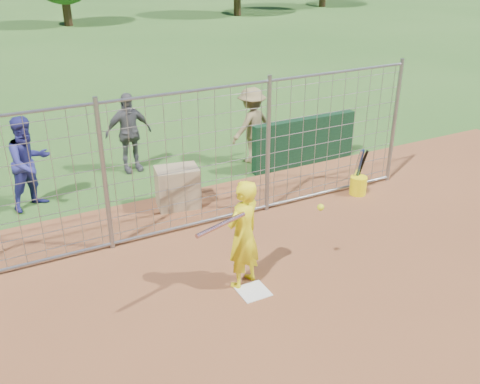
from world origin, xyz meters
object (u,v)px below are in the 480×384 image
equipment_bin (178,187)px  bucket_with_bats (358,183)px  bystander_b (128,133)px  batter (243,235)px  bystander_c (252,125)px  bystander_a (29,163)px

equipment_bin → bucket_with_bats: (3.44, -1.17, -0.15)m
bystander_b → equipment_bin: bearing=-87.0°
batter → equipment_bin: (0.09, 2.87, -0.45)m
batter → bystander_c: bystander_c is taller
batter → bystander_b: (-0.19, 5.00, 0.04)m
batter → equipment_bin: batter is taller
bystander_a → equipment_bin: (2.45, -1.28, -0.51)m
bucket_with_bats → bystander_a: bearing=157.4°
batter → bystander_c: (2.46, 4.26, 0.02)m
bystander_a → bucket_with_bats: size_ratio=1.86×
bystander_a → equipment_bin: bystander_a is taller
batter → bystander_b: bearing=-110.0°
equipment_bin → bucket_with_bats: bearing=-9.2°
bucket_with_bats → bystander_b: bearing=138.3°
bystander_a → bystander_b: size_ratio=1.02×
bystander_a → bystander_c: 4.83m
bystander_c → equipment_bin: (-2.37, -1.39, -0.47)m
bystander_b → bucket_with_bats: 5.02m
batter → bystander_c: 4.92m
batter → bystander_a: bystander_a is taller
bystander_b → bystander_c: 2.75m
equipment_bin → bystander_a: bearing=162.1°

